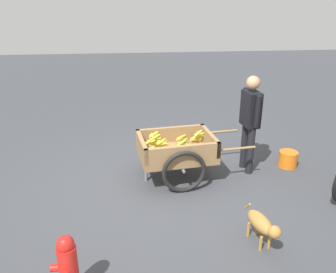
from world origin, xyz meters
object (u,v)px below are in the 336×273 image
vendor_person (250,116)px  plastic_bucket (288,159)px  fire_hydrant (68,267)px  fruit_cart (176,151)px  dog (262,224)px

vendor_person → plastic_bucket: bearing=-176.2°
fire_hydrant → fruit_cart: bearing=-119.9°
fruit_cart → dog: bearing=114.7°
dog → fire_hydrant: (2.03, 0.54, 0.06)m
dog → plastic_bucket: (-1.09, -1.85, -0.14)m
vendor_person → plastic_bucket: size_ratio=5.16×
fruit_cart → plastic_bucket: size_ratio=5.87×
vendor_person → fire_hydrant: (2.40, 2.34, -0.57)m
dog → plastic_bucket: dog is taller
dog → fire_hydrant: bearing=14.8°
fruit_cart → dog: 1.83m
plastic_bucket → vendor_person: bearing=3.8°
fruit_cart → plastic_bucket: bearing=-174.1°
vendor_person → dog: (0.38, 1.80, -0.64)m
vendor_person → fruit_cart: bearing=7.2°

